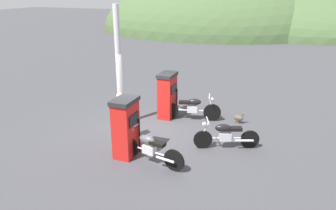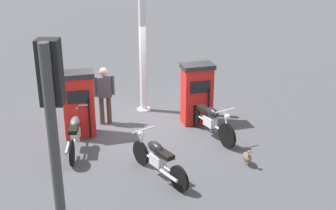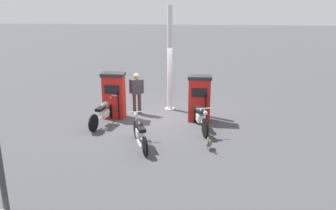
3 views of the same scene
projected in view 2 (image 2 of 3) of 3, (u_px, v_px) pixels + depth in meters
The scene contains 10 objects.
ground_plane at pixel (140, 127), 12.19m from camera, with size 120.00×120.00×0.00m, color #424247.
fuel_pump_near at pixel (78, 104), 11.40m from camera, with size 0.60×0.85×1.72m.
fuel_pump_far at pixel (197, 93), 12.17m from camera, with size 0.59×0.86×1.68m.
motorcycle_near_pump at pixel (75, 132), 10.79m from camera, with size 2.06×0.70×0.94m.
motorcycle_far_pump at pixel (210, 120), 11.49m from camera, with size 2.12×0.75×0.95m.
motorcycle_extra at pixel (158, 158), 9.62m from camera, with size 1.85×0.88×0.92m.
attendant_person at pixel (104, 92), 12.08m from camera, with size 0.23×0.58×1.60m.
wandering_duck at pixel (247, 157), 10.16m from camera, with size 0.44×0.23×0.44m.
roadside_traffic_light at pixel (57, 153), 5.01m from camera, with size 0.40×0.29×3.98m.
canopy_support_pole at pixel (143, 45), 12.61m from camera, with size 0.40×0.40×4.09m.
Camera 2 is at (10.93, -2.14, 5.04)m, focal length 48.06 mm.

